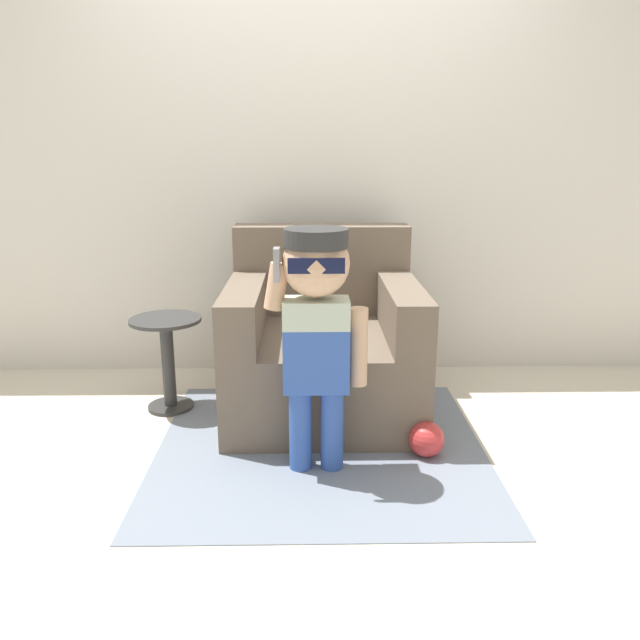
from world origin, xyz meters
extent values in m
plane|color=beige|center=(0.00, 0.00, 0.00)|extent=(10.00, 10.00, 0.00)
cube|color=silver|center=(0.00, 0.75, 1.30)|extent=(10.00, 0.05, 2.60)
cube|color=#6B5B4C|center=(0.06, 0.07, 0.21)|extent=(0.96, 0.99, 0.43)
cube|color=#6B5B4C|center=(0.06, 0.46, 0.67)|extent=(0.96, 0.21, 0.49)
cube|color=#6B5B4C|center=(-0.33, -0.03, 0.56)|extent=(0.18, 0.78, 0.25)
cube|color=#6B5B4C|center=(0.45, -0.03, 0.56)|extent=(0.18, 0.78, 0.25)
cylinder|color=#3356AD|center=(-0.05, -0.55, 0.18)|extent=(0.10, 0.10, 0.36)
cylinder|color=#3356AD|center=(0.08, -0.55, 0.18)|extent=(0.10, 0.10, 0.36)
cube|color=#3356AD|center=(0.01, -0.55, 0.50)|extent=(0.27, 0.15, 0.27)
cube|color=#B7C6B2|center=(0.01, -0.55, 0.69)|extent=(0.27, 0.15, 0.11)
sphere|color=tan|center=(0.01, -0.55, 0.89)|extent=(0.27, 0.27, 0.27)
cylinder|color=#2D2D2D|center=(0.01, -0.55, 0.99)|extent=(0.25, 0.25, 0.07)
cube|color=#2D2D2D|center=(0.01, -0.43, 0.96)|extent=(0.15, 0.12, 0.01)
cube|color=#0F1433|center=(0.01, -0.67, 0.90)|extent=(0.21, 0.01, 0.06)
cylinder|color=tan|center=(0.19, -0.55, 0.55)|extent=(0.08, 0.08, 0.33)
cylinder|color=tan|center=(-0.14, -0.55, 0.80)|extent=(0.11, 0.08, 0.19)
cube|color=gray|center=(-0.14, -0.57, 0.89)|extent=(0.02, 0.07, 0.13)
cylinder|color=#333333|center=(-0.75, 0.10, 0.01)|extent=(0.24, 0.24, 0.02)
cylinder|color=#333333|center=(-0.75, 0.10, 0.24)|extent=(0.07, 0.07, 0.47)
cylinder|color=#333333|center=(-0.75, 0.10, 0.48)|extent=(0.36, 0.36, 0.02)
cube|color=gray|center=(0.04, -0.36, 0.00)|extent=(1.48, 1.45, 0.01)
sphere|color=#D13838|center=(0.51, -0.44, 0.08)|extent=(0.16, 0.16, 0.16)
camera|label=1|loc=(-0.01, -2.96, 1.33)|focal=35.00mm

